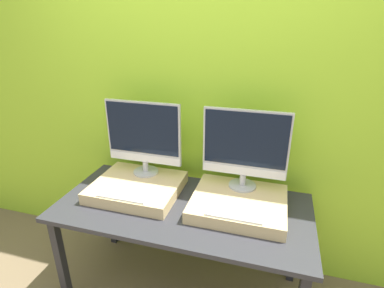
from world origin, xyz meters
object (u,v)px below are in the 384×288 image
(monitor_left, at_px, (143,136))
(keyboard_right, at_px, (234,214))
(keyboard_left, at_px, (124,195))
(monitor_right, at_px, (245,147))

(monitor_left, xyz_separation_m, keyboard_right, (0.69, -0.33, -0.28))
(monitor_left, distance_m, keyboard_left, 0.43)
(keyboard_left, height_order, keyboard_right, same)
(keyboard_left, bearing_deg, monitor_left, 90.00)
(keyboard_left, relative_size, keyboard_right, 1.00)
(monitor_right, relative_size, keyboard_right, 1.68)
(monitor_left, height_order, monitor_right, same)
(keyboard_right, bearing_deg, keyboard_left, 180.00)
(monitor_left, relative_size, monitor_right, 1.00)
(keyboard_left, bearing_deg, keyboard_right, 0.00)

